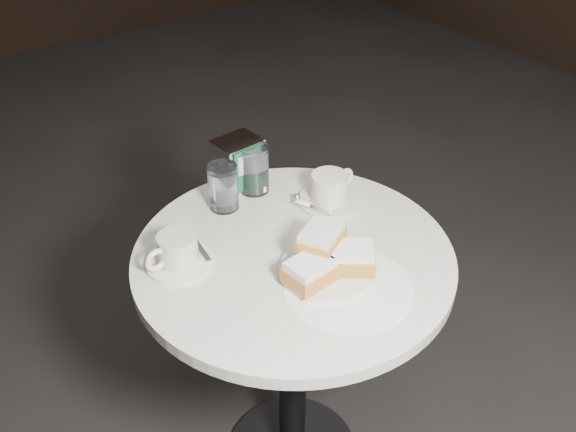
# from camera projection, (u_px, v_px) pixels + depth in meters

# --- Properties ---
(cafe_table) EXTENTS (0.70, 0.70, 0.74)m
(cafe_table) POSITION_uv_depth(u_px,v_px,m) (293.00, 318.00, 1.51)
(cafe_table) COLOR black
(cafe_table) RESTS_ON ground
(sugar_spill) EXTENTS (0.28, 0.28, 0.00)m
(sugar_spill) POSITION_uv_depth(u_px,v_px,m) (348.00, 288.00, 1.30)
(sugar_spill) COLOR white
(sugar_spill) RESTS_ON cafe_table
(beignet_plate) EXTENTS (0.23, 0.23, 0.09)m
(beignet_plate) POSITION_uv_depth(u_px,v_px,m) (327.00, 261.00, 1.31)
(beignet_plate) COLOR silver
(beignet_plate) RESTS_ON cafe_table
(coffee_cup_left) EXTENTS (0.16, 0.16, 0.07)m
(coffee_cup_left) POSITION_uv_depth(u_px,v_px,m) (178.00, 253.00, 1.34)
(coffee_cup_left) COLOR white
(coffee_cup_left) RESTS_ON cafe_table
(coffee_cup_right) EXTENTS (0.17, 0.17, 0.08)m
(coffee_cup_right) POSITION_uv_depth(u_px,v_px,m) (329.00, 191.00, 1.53)
(coffee_cup_right) COLOR beige
(coffee_cup_right) RESTS_ON cafe_table
(water_glass_left) EXTENTS (0.07, 0.07, 0.11)m
(water_glass_left) POSITION_uv_depth(u_px,v_px,m) (223.00, 187.00, 1.50)
(water_glass_left) COLOR silver
(water_glass_left) RESTS_ON cafe_table
(water_glass_right) EXTENTS (0.09, 0.09, 0.12)m
(water_glass_right) POSITION_uv_depth(u_px,v_px,m) (254.00, 169.00, 1.56)
(water_glass_right) COLOR silver
(water_glass_right) RESTS_ON cafe_table
(napkin_dispenser) EXTENTS (0.12, 0.10, 0.13)m
(napkin_dispenser) POSITION_uv_depth(u_px,v_px,m) (238.00, 163.00, 1.57)
(napkin_dispenser) COLOR white
(napkin_dispenser) RESTS_ON cafe_table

